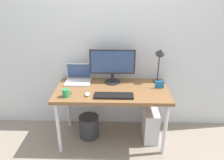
{
  "coord_description": "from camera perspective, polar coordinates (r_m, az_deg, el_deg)",
  "views": [
    {
      "loc": [
        0.06,
        -2.32,
        1.86
      ],
      "look_at": [
        0.0,
        0.0,
        0.84
      ],
      "focal_mm": 34.41,
      "sensor_mm": 36.0,
      "label": 1
    }
  ],
  "objects": [
    {
      "name": "photo_frame",
      "position": [
        2.65,
        12.49,
        -1.17
      ],
      "size": [
        0.11,
        0.02,
        0.09
      ],
      "primitive_type": "cube",
      "rotation": [
        0.08,
        0.0,
        0.0
      ],
      "color": "#1E72BF",
      "rests_on": "desk"
    },
    {
      "name": "laptop",
      "position": [
        2.8,
        -8.93,
        0.69
      ],
      "size": [
        0.32,
        0.26,
        0.23
      ],
      "color": "silver",
      "rests_on": "desk"
    },
    {
      "name": "wastebasket",
      "position": [
        2.94,
        -6.11,
        -12.16
      ],
      "size": [
        0.26,
        0.26,
        0.3
      ],
      "primitive_type": "cylinder",
      "color": "#333338",
      "rests_on": "ground_plane"
    },
    {
      "name": "keyboard",
      "position": [
        2.41,
        0.47,
        -4.19
      ],
      "size": [
        0.44,
        0.14,
        0.02
      ],
      "primitive_type": "cube",
      "color": "black",
      "rests_on": "desk"
    },
    {
      "name": "back_wall",
      "position": [
        2.77,
        0.21,
        11.96
      ],
      "size": [
        4.4,
        0.04,
        2.6
      ],
      "primitive_type": "cube",
      "color": "silver",
      "rests_on": "ground_plane"
    },
    {
      "name": "desk",
      "position": [
        2.61,
        -0.0,
        -3.75
      ],
      "size": [
        1.36,
        0.66,
        0.72
      ],
      "color": "brown",
      "rests_on": "ground_plane"
    },
    {
      "name": "ground_plane",
      "position": [
        2.97,
        -0.0,
        -15.07
      ],
      "size": [
        6.0,
        6.0,
        0.0
      ],
      "primitive_type": "plane",
      "color": "gray"
    },
    {
      "name": "monitor",
      "position": [
        2.67,
        0.12,
        4.28
      ],
      "size": [
        0.57,
        0.2,
        0.44
      ],
      "color": "#232328",
      "rests_on": "desk"
    },
    {
      "name": "computer_tower",
      "position": [
        2.9,
        10.13,
        -11.45
      ],
      "size": [
        0.18,
        0.36,
        0.42
      ],
      "primitive_type": "cube",
      "color": "silver",
      "rests_on": "ground_plane"
    },
    {
      "name": "coffee_mug",
      "position": [
        2.44,
        -12.18,
        -3.42
      ],
      "size": [
        0.11,
        0.07,
        0.09
      ],
      "color": "#268C4C",
      "rests_on": "desk"
    },
    {
      "name": "desk_lamp",
      "position": [
        2.69,
        12.6,
        5.89
      ],
      "size": [
        0.11,
        0.16,
        0.48
      ],
      "color": "#333338",
      "rests_on": "desk"
    },
    {
      "name": "mouse",
      "position": [
        2.44,
        -6.59,
        -3.77
      ],
      "size": [
        0.06,
        0.09,
        0.03
      ],
      "primitive_type": "ellipsoid",
      "color": "silver",
      "rests_on": "desk"
    }
  ]
}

